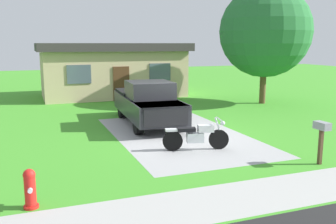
{
  "coord_description": "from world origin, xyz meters",
  "views": [
    {
      "loc": [
        -5.33,
        -12.93,
        3.47
      ],
      "look_at": [
        -0.39,
        0.18,
        0.9
      ],
      "focal_mm": 39.95,
      "sensor_mm": 36.0,
      "label": 1
    }
  ],
  "objects_px": {
    "shade_tree": "(265,32)",
    "neighbor_house": "(112,69)",
    "motorcycle": "(196,136)",
    "fire_hydrant": "(30,189)",
    "mailbox": "(322,132)",
    "pickup_truck": "(147,102)"
  },
  "relations": [
    {
      "from": "shade_tree",
      "to": "neighbor_house",
      "type": "xyz_separation_m",
      "value": [
        -7.55,
        6.42,
        -2.36
      ]
    },
    {
      "from": "neighbor_house",
      "to": "motorcycle",
      "type": "bearing_deg",
      "value": -91.11
    },
    {
      "from": "shade_tree",
      "to": "neighbor_house",
      "type": "bearing_deg",
      "value": 139.61
    },
    {
      "from": "fire_hydrant",
      "to": "mailbox",
      "type": "xyz_separation_m",
      "value": [
        7.93,
        0.17,
        0.55
      ]
    },
    {
      "from": "shade_tree",
      "to": "neighbor_house",
      "type": "height_order",
      "value": "shade_tree"
    },
    {
      "from": "mailbox",
      "to": "shade_tree",
      "type": "height_order",
      "value": "shade_tree"
    },
    {
      "from": "pickup_truck",
      "to": "mailbox",
      "type": "bearing_deg",
      "value": -67.31
    },
    {
      "from": "shade_tree",
      "to": "fire_hydrant",
      "type": "bearing_deg",
      "value": -141.31
    },
    {
      "from": "fire_hydrant",
      "to": "shade_tree",
      "type": "xyz_separation_m",
      "value": [
        13.01,
        10.42,
        3.72
      ]
    },
    {
      "from": "fire_hydrant",
      "to": "neighbor_house",
      "type": "xyz_separation_m",
      "value": [
        5.46,
        16.84,
        1.36
      ]
    },
    {
      "from": "mailbox",
      "to": "neighbor_house",
      "type": "relative_size",
      "value": 0.13
    },
    {
      "from": "mailbox",
      "to": "shade_tree",
      "type": "distance_m",
      "value": 11.87
    },
    {
      "from": "motorcycle",
      "to": "fire_hydrant",
      "type": "height_order",
      "value": "motorcycle"
    },
    {
      "from": "fire_hydrant",
      "to": "neighbor_house",
      "type": "distance_m",
      "value": 17.75
    },
    {
      "from": "fire_hydrant",
      "to": "motorcycle",
      "type": "bearing_deg",
      "value": 28.35
    },
    {
      "from": "mailbox",
      "to": "neighbor_house",
      "type": "height_order",
      "value": "neighbor_house"
    },
    {
      "from": "pickup_truck",
      "to": "shade_tree",
      "type": "distance_m",
      "value": 9.22
    },
    {
      "from": "shade_tree",
      "to": "neighbor_house",
      "type": "relative_size",
      "value": 0.71
    },
    {
      "from": "motorcycle",
      "to": "neighbor_house",
      "type": "xyz_separation_m",
      "value": [
        0.27,
        14.04,
        1.32
      ]
    },
    {
      "from": "mailbox",
      "to": "shade_tree",
      "type": "relative_size",
      "value": 0.19
    },
    {
      "from": "mailbox",
      "to": "motorcycle",
      "type": "bearing_deg",
      "value": 136.13
    },
    {
      "from": "fire_hydrant",
      "to": "neighbor_house",
      "type": "relative_size",
      "value": 0.09
    }
  ]
}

